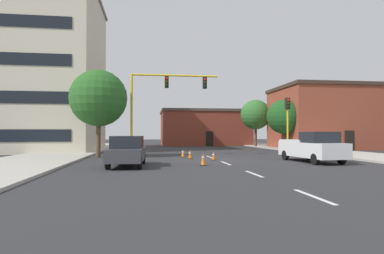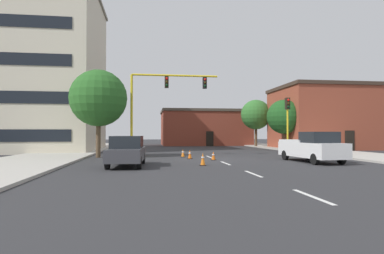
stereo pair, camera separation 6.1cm
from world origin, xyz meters
TOP-DOWN VIEW (x-y plane):
  - ground_plane at (0.00, 0.00)m, footprint 160.00×160.00m
  - sidewalk_left at (-12.55, 8.00)m, footprint 6.00×56.00m
  - sidewalk_right at (12.55, 8.00)m, footprint 6.00×56.00m
  - lane_stripe_seg_0 at (0.00, -14.00)m, footprint 0.16×2.40m
  - lane_stripe_seg_1 at (0.00, -8.50)m, footprint 0.16×2.40m
  - lane_stripe_seg_2 at (0.00, -3.00)m, footprint 0.16×2.40m
  - lane_stripe_seg_3 at (0.00, 2.50)m, footprint 0.16×2.40m
  - building_tall_left at (-17.32, 14.19)m, footprint 14.20×14.36m
  - building_brick_center at (4.25, 29.41)m, footprint 13.97×10.11m
  - building_row_right at (16.83, 14.26)m, footprint 11.90×9.62m
  - traffic_signal_gantry at (-5.22, 4.06)m, footprint 8.10×1.20m
  - traffic_light_pole_right at (6.44, 2.12)m, footprint 0.32×0.47m
  - tree_right_far at (9.83, 20.00)m, footprint 4.08×4.08m
  - tree_left_near at (-8.72, 3.06)m, footprint 4.45×4.45m
  - tree_right_mid at (10.41, 11.96)m, footprint 3.89×3.89m
  - pickup_truck_white at (5.83, -2.96)m, footprint 2.38×5.53m
  - sedan_dark_gray_near_left at (-6.06, -4.15)m, footprint 2.08×4.59m
  - traffic_cone_roadside_a at (-2.10, 2.66)m, footprint 0.36×0.36m
  - traffic_cone_roadside_b at (-1.67, -4.31)m, footprint 0.36×0.36m
  - traffic_cone_roadside_c at (-1.79, 0.80)m, footprint 0.36×0.36m
  - traffic_cone_roadside_d at (-0.28, -0.54)m, footprint 0.36×0.36m

SIDE VIEW (x-z plane):
  - ground_plane at x=0.00m, z-range 0.00..0.00m
  - lane_stripe_seg_0 at x=0.00m, z-range 0.00..0.01m
  - lane_stripe_seg_1 at x=0.00m, z-range 0.00..0.01m
  - lane_stripe_seg_2 at x=0.00m, z-range 0.00..0.01m
  - lane_stripe_seg_3 at x=0.00m, z-range 0.00..0.01m
  - sidewalk_left at x=-12.55m, z-range 0.00..0.14m
  - sidewalk_right at x=12.55m, z-range 0.00..0.14m
  - traffic_cone_roadside_d at x=-0.28m, z-range -0.01..0.60m
  - traffic_cone_roadside_a at x=-2.10m, z-range -0.01..0.65m
  - traffic_cone_roadside_c at x=-1.79m, z-range -0.01..0.67m
  - traffic_cone_roadside_b at x=-1.67m, z-range -0.01..0.75m
  - sedan_dark_gray_near_left at x=-6.06m, z-range 0.02..1.76m
  - pickup_truck_white at x=5.83m, z-range -0.02..1.97m
  - traffic_signal_gantry at x=-5.22m, z-range -1.23..5.60m
  - building_brick_center at x=4.25m, z-range 0.01..5.63m
  - traffic_light_pole_right at x=6.44m, z-range 1.13..5.93m
  - tree_right_mid at x=10.41m, z-range 0.90..6.61m
  - building_row_right at x=16.83m, z-range 0.01..7.62m
  - tree_right_far at x=9.83m, z-range 1.20..7.71m
  - tree_left_near at x=-8.72m, z-range 1.20..8.07m
  - building_tall_left at x=-17.32m, z-range 0.01..17.22m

